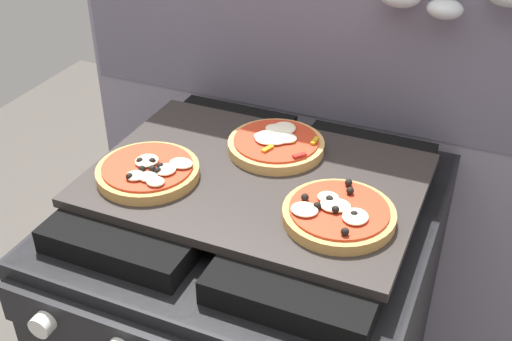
% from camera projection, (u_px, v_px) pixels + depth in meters
% --- Properties ---
extents(kitchen_backsplash, '(1.10, 0.09, 1.55)m').
position_uv_depth(kitchen_backsplash, '(318.00, 147.00, 1.39)').
color(kitchen_backsplash, gray).
rests_on(kitchen_backsplash, ground_plane).
extents(baking_tray, '(0.54, 0.38, 0.02)m').
position_uv_depth(baking_tray, '(256.00, 180.00, 1.07)').
color(baking_tray, '#2D2826').
rests_on(baking_tray, stove).
extents(pizza_left, '(0.17, 0.17, 0.03)m').
position_uv_depth(pizza_left, '(149.00, 171.00, 1.05)').
color(pizza_left, tan).
rests_on(pizza_left, baking_tray).
extents(pizza_right, '(0.17, 0.17, 0.03)m').
position_uv_depth(pizza_right, '(338.00, 213.00, 0.96)').
color(pizza_right, tan).
rests_on(pizza_right, baking_tray).
extents(pizza_center, '(0.17, 0.17, 0.03)m').
position_uv_depth(pizza_center, '(278.00, 144.00, 1.13)').
color(pizza_center, tan).
rests_on(pizza_center, baking_tray).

